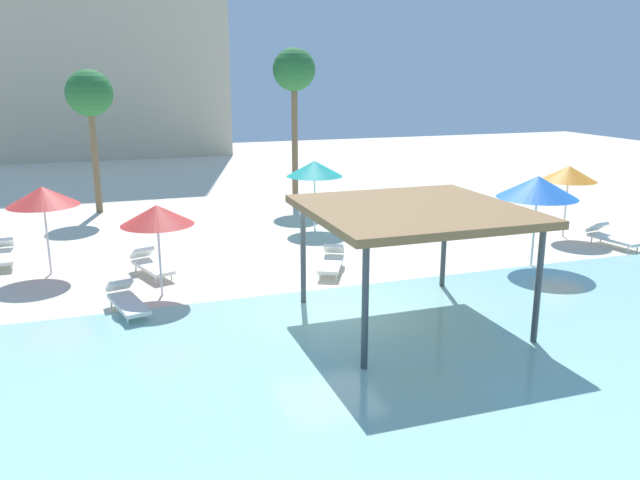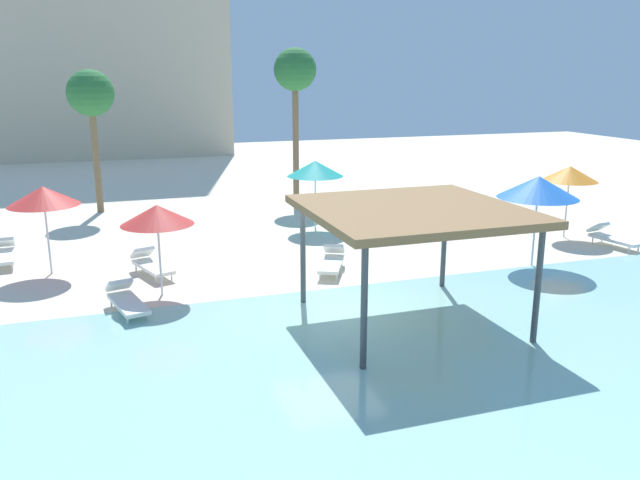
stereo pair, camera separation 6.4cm
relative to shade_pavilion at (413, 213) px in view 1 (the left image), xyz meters
The scene contains 15 objects.
ground_plane 3.37m from the shade_pavilion, 140.86° to the left, with size 80.00×80.00×0.00m, color beige.
lagoon_water 5.01m from the shade_pavilion, 112.23° to the right, with size 44.00×13.50×0.04m, color #99D1C6.
shade_pavilion is the anchor object (origin of this frame).
beach_umbrella_orange_1 10.61m from the shade_pavilion, 31.86° to the left, with size 1.96×1.96×2.58m.
beach_umbrella_red_2 6.67m from the shade_pavilion, 144.45° to the left, with size 1.90×1.90×2.46m.
beach_umbrella_red_3 10.82m from the shade_pavilion, 140.61° to the left, with size 2.02×2.02×2.62m.
beach_umbrella_teal_4 9.72m from the shade_pavilion, 85.05° to the left, with size 2.11×2.11×2.61m.
beach_umbrella_blue_6 6.32m from the shade_pavilion, 27.25° to the left, with size 2.40×2.40×2.80m.
lounge_chair_0 8.37m from the shade_pavilion, 133.76° to the left, with size 1.18×1.99×0.74m.
lounge_chair_1 13.14m from the shade_pavilion, 139.33° to the left, with size 0.75×1.94×0.74m.
lounge_chair_3 4.99m from the shade_pavilion, 94.98° to the left, with size 1.38×1.96×0.74m.
lounge_chair_4 10.74m from the shade_pavilion, 22.58° to the left, with size 0.89×1.97×0.74m.
lounge_chair_6 7.35m from the shade_pavilion, 155.97° to the left, with size 1.03×1.98×0.74m.
palm_tree_0 15.70m from the shade_pavilion, 83.45° to the left, with size 1.90×1.90×6.87m.
palm_tree_1 17.11m from the shade_pavilion, 114.09° to the left, with size 1.90×1.90×5.93m.
Camera 1 is at (-5.04, -14.13, 5.77)m, focal length 35.82 mm.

